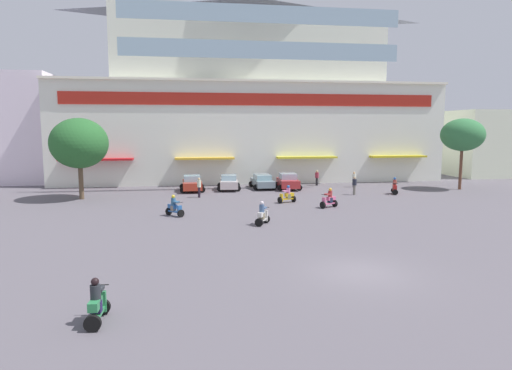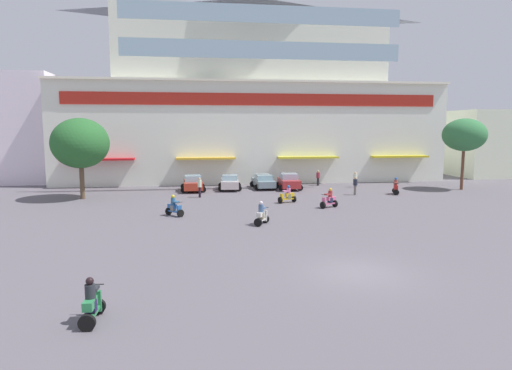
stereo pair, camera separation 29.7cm
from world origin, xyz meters
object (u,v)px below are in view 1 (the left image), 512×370
(parked_car_0, at_px, (192,183))
(pedestrian_3, at_px, (354,178))
(scooter_rider_5, at_px, (329,200))
(pedestrian_0, at_px, (199,186))
(parked_car_3, at_px, (288,181))
(plaza_tree_0, at_px, (79,143))
(plaza_tree_1, at_px, (463,135))
(scooter_rider_4, at_px, (174,207))
(parked_car_2, at_px, (262,181))
(pedestrian_1, at_px, (317,177))
(scooter_rider_1, at_px, (97,304))
(parked_car_1, at_px, (229,182))
(scooter_rider_3, at_px, (262,215))
(pedestrian_2, at_px, (354,185))
(scooter_rider_0, at_px, (395,187))
(scooter_rider_2, at_px, (287,196))

(parked_car_0, relative_size, pedestrian_3, 2.48)
(scooter_rider_5, height_order, pedestrian_0, pedestrian_0)
(parked_car_3, bearing_deg, scooter_rider_5, -85.27)
(plaza_tree_0, relative_size, scooter_rider_5, 4.56)
(plaza_tree_1, distance_m, scooter_rider_4, 29.56)
(parked_car_2, distance_m, pedestrian_1, 6.24)
(plaza_tree_0, distance_m, pedestrian_0, 10.66)
(scooter_rider_1, bearing_deg, parked_car_0, 83.77)
(parked_car_1, distance_m, parked_car_3, 5.86)
(pedestrian_0, bearing_deg, parked_car_2, 38.16)
(scooter_rider_5, bearing_deg, scooter_rider_1, -125.80)
(scooter_rider_3, distance_m, pedestrian_2, 15.31)
(parked_car_2, relative_size, pedestrian_2, 2.62)
(scooter_rider_0, relative_size, pedestrian_3, 0.98)
(scooter_rider_5, bearing_deg, scooter_rider_4, -172.21)
(pedestrian_2, bearing_deg, scooter_rider_0, -1.57)
(parked_car_0, distance_m, scooter_rider_1, 29.44)
(parked_car_3, bearing_deg, parked_car_0, 179.92)
(pedestrian_2, relative_size, pedestrian_3, 1.06)
(plaza_tree_0, xyz_separation_m, scooter_rider_2, (16.99, -4.40, -4.18))
(scooter_rider_4, relative_size, pedestrian_3, 0.93)
(parked_car_2, xyz_separation_m, scooter_rider_0, (11.40, -5.68, -0.07))
(pedestrian_1, bearing_deg, parked_car_2, -166.90)
(scooter_rider_0, distance_m, pedestrian_0, 17.85)
(plaza_tree_0, xyz_separation_m, scooter_rider_1, (6.19, -25.78, -4.14))
(parked_car_1, xyz_separation_m, parked_car_2, (3.45, 0.61, -0.04))
(parked_car_0, height_order, pedestrian_1, pedestrian_1)
(plaza_tree_0, distance_m, scooter_rider_5, 21.32)
(scooter_rider_2, distance_m, pedestrian_2, 7.73)
(scooter_rider_2, xyz_separation_m, pedestrian_1, (5.49, 10.30, 0.32))
(scooter_rider_2, height_order, pedestrian_3, pedestrian_3)
(scooter_rider_5, distance_m, pedestrian_1, 13.29)
(scooter_rider_2, bearing_deg, scooter_rider_5, -45.04)
(parked_car_3, xyz_separation_m, pedestrian_0, (-8.84, -4.04, 0.23))
(scooter_rider_2, height_order, scooter_rider_3, scooter_rider_3)
(pedestrian_1, bearing_deg, scooter_rider_2, -118.04)
(plaza_tree_1, relative_size, pedestrian_3, 4.40)
(plaza_tree_1, relative_size, parked_car_3, 1.78)
(scooter_rider_4, relative_size, pedestrian_2, 0.88)
(pedestrian_2, height_order, pedestrian_3, pedestrian_2)
(parked_car_1, relative_size, scooter_rider_4, 2.66)
(parked_car_2, height_order, scooter_rider_1, scooter_rider_1)
(pedestrian_1, relative_size, pedestrian_3, 1.01)
(pedestrian_1, bearing_deg, parked_car_3, -146.49)
(parked_car_2, distance_m, scooter_rider_3, 17.09)
(parked_car_0, height_order, scooter_rider_2, parked_car_0)
(plaza_tree_1, distance_m, parked_car_0, 26.79)
(plaza_tree_1, height_order, parked_car_3, plaza_tree_1)
(scooter_rider_3, bearing_deg, parked_car_1, 92.37)
(parked_car_2, distance_m, scooter_rider_2, 8.91)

